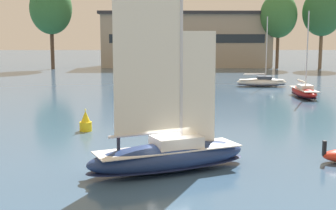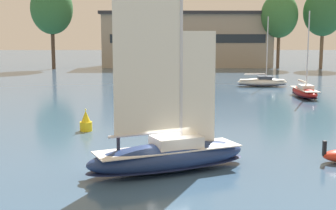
{
  "view_description": "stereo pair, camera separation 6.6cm",
  "coord_description": "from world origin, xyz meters",
  "px_view_note": "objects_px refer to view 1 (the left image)",
  "views": [
    {
      "loc": [
        -0.37,
        -26.45,
        7.96
      ],
      "look_at": [
        0.0,
        3.0,
        3.43
      ],
      "focal_mm": 50.0,
      "sensor_mm": 36.0,
      "label": 1
    },
    {
      "loc": [
        -0.31,
        -26.45,
        7.96
      ],
      "look_at": [
        0.0,
        3.0,
        3.43
      ],
      "focal_mm": 50.0,
      "sensor_mm": 36.0,
      "label": 2
    }
  ],
  "objects_px": {
    "tree_shore_center": "(279,15)",
    "tree_shore_right": "(51,9)",
    "sailboat_moored_outer_mooring": "(168,86)",
    "sailboat_main": "(169,153)",
    "sailboat_moored_far_slip": "(262,82)",
    "tree_shore_left": "(322,12)",
    "sailboat_moored_near_marina": "(304,92)",
    "channel_buoy": "(86,122)"
  },
  "relations": [
    {
      "from": "sailboat_moored_near_marina",
      "to": "tree_shore_left",
      "type": "bearing_deg",
      "value": 69.33
    },
    {
      "from": "tree_shore_left",
      "to": "tree_shore_right",
      "type": "xyz_separation_m",
      "value": [
        -60.49,
        -0.59,
        0.69
      ]
    },
    {
      "from": "tree_shore_center",
      "to": "tree_shore_right",
      "type": "relative_size",
      "value": 0.9
    },
    {
      "from": "channel_buoy",
      "to": "sailboat_moored_far_slip",
      "type": "bearing_deg",
      "value": 56.56
    },
    {
      "from": "sailboat_main",
      "to": "sailboat_moored_far_slip",
      "type": "relative_size",
      "value": 1.31
    },
    {
      "from": "tree_shore_right",
      "to": "channel_buoy",
      "type": "height_order",
      "value": "tree_shore_right"
    },
    {
      "from": "sailboat_moored_far_slip",
      "to": "tree_shore_left",
      "type": "bearing_deg",
      "value": 59.83
    },
    {
      "from": "sailboat_moored_far_slip",
      "to": "sailboat_moored_near_marina",
      "type": "bearing_deg",
      "value": -77.14
    },
    {
      "from": "tree_shore_center",
      "to": "sailboat_moored_outer_mooring",
      "type": "distance_m",
      "value": 51.34
    },
    {
      "from": "tree_shore_right",
      "to": "channel_buoy",
      "type": "bearing_deg",
      "value": -74.9
    },
    {
      "from": "tree_shore_left",
      "to": "sailboat_moored_far_slip",
      "type": "bearing_deg",
      "value": -120.17
    },
    {
      "from": "tree_shore_left",
      "to": "sailboat_moored_outer_mooring",
      "type": "xyz_separation_m",
      "value": [
        -35.18,
        -41.82,
        -11.88
      ]
    },
    {
      "from": "sailboat_main",
      "to": "sailboat_moored_outer_mooring",
      "type": "relative_size",
      "value": 1.26
    },
    {
      "from": "tree_shore_center",
      "to": "tree_shore_right",
      "type": "bearing_deg",
      "value": -177.97
    },
    {
      "from": "sailboat_moored_far_slip",
      "to": "sailboat_moored_outer_mooring",
      "type": "relative_size",
      "value": 0.96
    },
    {
      "from": "tree_shore_left",
      "to": "sailboat_main",
      "type": "distance_m",
      "value": 87.94
    },
    {
      "from": "tree_shore_right",
      "to": "sailboat_main",
      "type": "bearing_deg",
      "value": -72.48
    },
    {
      "from": "tree_shore_left",
      "to": "sailboat_moored_near_marina",
      "type": "relative_size",
      "value": 1.69
    },
    {
      "from": "sailboat_main",
      "to": "sailboat_moored_far_slip",
      "type": "xyz_separation_m",
      "value": [
        14.67,
        43.69,
        -0.37
      ]
    },
    {
      "from": "sailboat_main",
      "to": "sailboat_moored_outer_mooring",
      "type": "bearing_deg",
      "value": 89.44
    },
    {
      "from": "tree_shore_left",
      "to": "channel_buoy",
      "type": "bearing_deg",
      "value": -121.75
    },
    {
      "from": "tree_shore_right",
      "to": "channel_buoy",
      "type": "xyz_separation_m",
      "value": [
        18.26,
        -67.67,
        -12.59
      ]
    },
    {
      "from": "tree_shore_center",
      "to": "sailboat_moored_near_marina",
      "type": "xyz_separation_m",
      "value": [
        -8.59,
        -49.24,
        -11.23
      ]
    },
    {
      "from": "sailboat_main",
      "to": "sailboat_moored_outer_mooring",
      "type": "distance_m",
      "value": 37.78
    },
    {
      "from": "tree_shore_left",
      "to": "sailboat_main",
      "type": "height_order",
      "value": "tree_shore_left"
    },
    {
      "from": "tree_shore_center",
      "to": "sailboat_moored_far_slip",
      "type": "bearing_deg",
      "value": -107.0
    },
    {
      "from": "sailboat_moored_near_marina",
      "to": "sailboat_moored_far_slip",
      "type": "relative_size",
      "value": 1.02
    },
    {
      "from": "sailboat_main",
      "to": "sailboat_moored_outer_mooring",
      "type": "height_order",
      "value": "sailboat_main"
    },
    {
      "from": "sailboat_main",
      "to": "sailboat_moored_near_marina",
      "type": "relative_size",
      "value": 1.28
    },
    {
      "from": "tree_shore_center",
      "to": "sailboat_moored_far_slip",
      "type": "distance_m",
      "value": 40.42
    },
    {
      "from": "sailboat_main",
      "to": "sailboat_moored_far_slip",
      "type": "bearing_deg",
      "value": 71.43
    },
    {
      "from": "sailboat_moored_near_marina",
      "to": "channel_buoy",
      "type": "xyz_separation_m",
      "value": [
        -24.12,
        -20.23,
        0.0
      ]
    },
    {
      "from": "sailboat_moored_near_marina",
      "to": "sailboat_moored_far_slip",
      "type": "distance_m",
      "value": 12.42
    },
    {
      "from": "channel_buoy",
      "to": "sailboat_moored_near_marina",
      "type": "bearing_deg",
      "value": 39.99
    },
    {
      "from": "tree_shore_left",
      "to": "channel_buoy",
      "type": "xyz_separation_m",
      "value": [
        -42.23,
        -68.25,
        -11.89
      ]
    },
    {
      "from": "tree_shore_center",
      "to": "sailboat_moored_outer_mooring",
      "type": "bearing_deg",
      "value": -120.8
    },
    {
      "from": "tree_shore_right",
      "to": "channel_buoy",
      "type": "distance_m",
      "value": 71.21
    },
    {
      "from": "tree_shore_left",
      "to": "sailboat_moored_far_slip",
      "type": "height_order",
      "value": "tree_shore_left"
    },
    {
      "from": "sailboat_moored_far_slip",
      "to": "sailboat_main",
      "type": "bearing_deg",
      "value": -108.57
    },
    {
      "from": "tree_shore_left",
      "to": "sailboat_moored_near_marina",
      "type": "bearing_deg",
      "value": -110.67
    },
    {
      "from": "sailboat_main",
      "to": "sailboat_moored_far_slip",
      "type": "distance_m",
      "value": 46.09
    },
    {
      "from": "tree_shore_center",
      "to": "tree_shore_left",
      "type": "bearing_deg",
      "value": -7.28
    }
  ]
}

